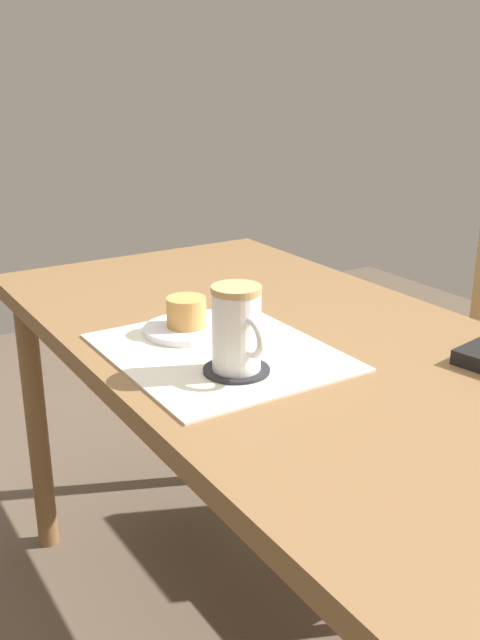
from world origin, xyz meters
name	(u,v)px	position (x,y,z in m)	size (l,w,h in m)	color
dining_table	(293,379)	(0.00, 0.00, 0.63)	(1.37, 0.69, 0.70)	brown
placemat	(219,352)	(-0.02, -0.14, 0.70)	(0.39, 0.33, 0.00)	silver
pastry_plate	(187,329)	(-0.12, -0.15, 0.71)	(0.15, 0.15, 0.01)	white
pastry	(186,312)	(-0.12, -0.15, 0.74)	(0.07, 0.07, 0.05)	tan
coffee_coaster	(236,370)	(0.07, -0.16, 0.71)	(0.10, 0.10, 0.01)	#232328
coffee_mug	(237,329)	(0.07, -0.16, 0.78)	(0.11, 0.08, 0.13)	white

